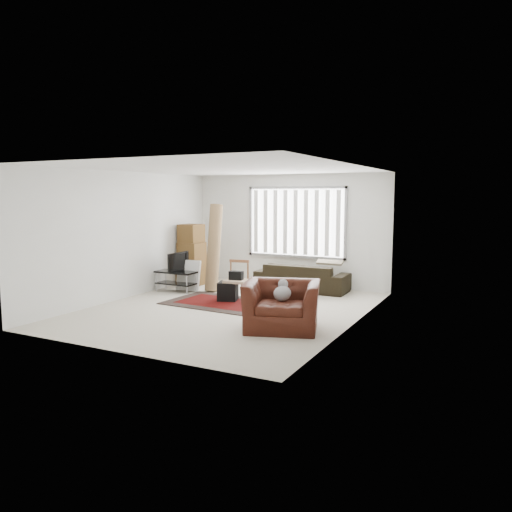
{
  "coord_description": "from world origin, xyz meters",
  "views": [
    {
      "loc": [
        4.81,
        -8.19,
        2.21
      ],
      "look_at": [
        0.52,
        0.2,
        1.05
      ],
      "focal_mm": 35.0,
      "sensor_mm": 36.0,
      "label": 1
    }
  ],
  "objects_px": {
    "moving_boxes": "(192,257)",
    "sofa": "(302,273)",
    "tv_stand": "(176,277)",
    "side_chair": "(237,279)",
    "armchair": "(282,302)"
  },
  "relations": [
    {
      "from": "moving_boxes",
      "to": "sofa",
      "type": "distance_m",
      "value": 2.78
    },
    {
      "from": "sofa",
      "to": "tv_stand",
      "type": "bearing_deg",
      "value": 28.53
    },
    {
      "from": "sofa",
      "to": "side_chair",
      "type": "distance_m",
      "value": 1.86
    },
    {
      "from": "tv_stand",
      "to": "sofa",
      "type": "relative_size",
      "value": 0.44
    },
    {
      "from": "tv_stand",
      "to": "sofa",
      "type": "distance_m",
      "value": 2.91
    },
    {
      "from": "armchair",
      "to": "moving_boxes",
      "type": "bearing_deg",
      "value": 124.9
    },
    {
      "from": "tv_stand",
      "to": "armchair",
      "type": "relative_size",
      "value": 0.64
    },
    {
      "from": "tv_stand",
      "to": "sofa",
      "type": "bearing_deg",
      "value": 29.78
    },
    {
      "from": "side_chair",
      "to": "armchair",
      "type": "relative_size",
      "value": 0.57
    },
    {
      "from": "moving_boxes",
      "to": "armchair",
      "type": "height_order",
      "value": "moving_boxes"
    },
    {
      "from": "tv_stand",
      "to": "sofa",
      "type": "xyz_separation_m",
      "value": [
        2.52,
        1.44,
        0.07
      ]
    },
    {
      "from": "moving_boxes",
      "to": "side_chair",
      "type": "distance_m",
      "value": 2.27
    },
    {
      "from": "sofa",
      "to": "side_chair",
      "type": "xyz_separation_m",
      "value": [
        -0.79,
        -1.68,
        0.06
      ]
    },
    {
      "from": "sofa",
      "to": "moving_boxes",
      "type": "bearing_deg",
      "value": 9.31
    },
    {
      "from": "armchair",
      "to": "side_chair",
      "type": "bearing_deg",
      "value": 119.61
    }
  ]
}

